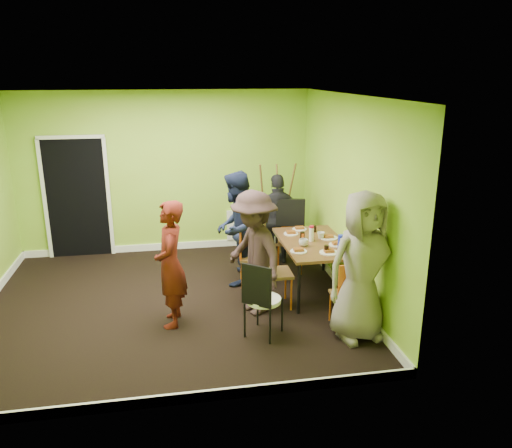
{
  "coord_description": "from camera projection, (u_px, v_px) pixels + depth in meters",
  "views": [
    {
      "loc": [
        0.05,
        -6.41,
        3.08
      ],
      "look_at": [
        1.19,
        0.0,
        1.09
      ],
      "focal_mm": 35.0,
      "sensor_mm": 36.0,
      "label": 1
    }
  ],
  "objects": [
    {
      "name": "ground",
      "position": [
        172.0,
        303.0,
        6.93
      ],
      "size": [
        5.0,
        5.0,
        0.0
      ],
      "primitive_type": "plane",
      "color": "black",
      "rests_on": "ground"
    },
    {
      "name": "room_walls",
      "position": [
        166.0,
        235.0,
        6.67
      ],
      "size": [
        5.04,
        4.54,
        2.82
      ],
      "color": "#8DB32E",
      "rests_on": "ground"
    },
    {
      "name": "dining_table",
      "position": [
        313.0,
        245.0,
        7.16
      ],
      "size": [
        0.9,
        1.5,
        0.75
      ],
      "color": "black",
      "rests_on": "ground"
    },
    {
      "name": "chair_left_far",
      "position": [
        247.0,
        252.0,
        7.41
      ],
      "size": [
        0.43,
        0.42,
        0.93
      ],
      "rotation": [
        0.0,
        0.0,
        -1.69
      ],
      "color": "#DA6014",
      "rests_on": "ground"
    },
    {
      "name": "chair_left_near",
      "position": [
        270.0,
        267.0,
        6.7
      ],
      "size": [
        0.43,
        0.43,
        1.02
      ],
      "rotation": [
        0.0,
        0.0,
        -1.59
      ],
      "color": "#DA6014",
      "rests_on": "ground"
    },
    {
      "name": "chair_back_end",
      "position": [
        290.0,
        220.0,
        8.05
      ],
      "size": [
        0.57,
        0.64,
        1.12
      ],
      "rotation": [
        0.0,
        0.0,
        2.88
      ],
      "color": "#DA6014",
      "rests_on": "ground"
    },
    {
      "name": "chair_front_end",
      "position": [
        349.0,
        292.0,
        6.11
      ],
      "size": [
        0.38,
        0.38,
        0.89
      ],
      "rotation": [
        0.0,
        0.0,
        -0.03
      ],
      "color": "#DA6014",
      "rests_on": "ground"
    },
    {
      "name": "chair_bentwood",
      "position": [
        261.0,
        296.0,
        5.9
      ],
      "size": [
        0.53,
        0.53,
        0.97
      ],
      "rotation": [
        0.0,
        0.0,
        -0.66
      ],
      "color": "black",
      "rests_on": "ground"
    },
    {
      "name": "easel",
      "position": [
        276.0,
        209.0,
        8.66
      ],
      "size": [
        0.65,
        0.61,
        1.61
      ],
      "color": "brown",
      "rests_on": "ground"
    },
    {
      "name": "plate_near_left",
      "position": [
        291.0,
        234.0,
        7.47
      ],
      "size": [
        0.22,
        0.22,
        0.01
      ],
      "primitive_type": "cylinder",
      "color": "white",
      "rests_on": "dining_table"
    },
    {
      "name": "plate_near_right",
      "position": [
        299.0,
        251.0,
        6.74
      ],
      "size": [
        0.23,
        0.23,
        0.01
      ],
      "primitive_type": "cylinder",
      "color": "white",
      "rests_on": "dining_table"
    },
    {
      "name": "plate_far_back",
      "position": [
        300.0,
        229.0,
        7.69
      ],
      "size": [
        0.22,
        0.22,
        0.01
      ],
      "primitive_type": "cylinder",
      "color": "white",
      "rests_on": "dining_table"
    },
    {
      "name": "plate_far_front",
      "position": [
        329.0,
        252.0,
        6.7
      ],
      "size": [
        0.26,
        0.26,
        0.01
      ],
      "primitive_type": "cylinder",
      "color": "white",
      "rests_on": "dining_table"
    },
    {
      "name": "plate_wall_back",
      "position": [
        329.0,
        238.0,
        7.29
      ],
      "size": [
        0.26,
        0.26,
        0.01
      ],
      "primitive_type": "cylinder",
      "color": "white",
      "rests_on": "dining_table"
    },
    {
      "name": "plate_wall_front",
      "position": [
        337.0,
        245.0,
        7.0
      ],
      "size": [
        0.23,
        0.23,
        0.01
      ],
      "primitive_type": "cylinder",
      "color": "white",
      "rests_on": "dining_table"
    },
    {
      "name": "thermos",
      "position": [
        311.0,
        234.0,
        7.14
      ],
      "size": [
        0.07,
        0.07,
        0.2
      ],
      "primitive_type": "cylinder",
      "color": "white",
      "rests_on": "dining_table"
    },
    {
      "name": "blue_bottle",
      "position": [
        341.0,
        242.0,
        6.81
      ],
      "size": [
        0.08,
        0.08,
        0.21
      ],
      "primitive_type": "cylinder",
      "color": "#1B27CD",
      "rests_on": "dining_table"
    },
    {
      "name": "orange_bottle",
      "position": [
        303.0,
        237.0,
        7.23
      ],
      "size": [
        0.04,
        0.04,
        0.09
      ],
      "primitive_type": "cylinder",
      "color": "#DA6014",
      "rests_on": "dining_table"
    },
    {
      "name": "glass_mid",
      "position": [
        302.0,
        235.0,
        7.25
      ],
      "size": [
        0.07,
        0.07,
        0.1
      ],
      "primitive_type": "cylinder",
      "color": "black",
      "rests_on": "dining_table"
    },
    {
      "name": "glass_back",
      "position": [
        314.0,
        229.0,
        7.57
      ],
      "size": [
        0.06,
        0.06,
        0.1
      ],
      "primitive_type": "cylinder",
      "color": "black",
      "rests_on": "dining_table"
    },
    {
      "name": "glass_front",
      "position": [
        326.0,
        249.0,
        6.69
      ],
      "size": [
        0.06,
        0.06,
        0.1
      ],
      "primitive_type": "cylinder",
      "color": "black",
      "rests_on": "dining_table"
    },
    {
      "name": "cup_a",
      "position": [
        303.0,
        243.0,
        6.95
      ],
      "size": [
        0.13,
        0.13,
        0.1
      ],
      "primitive_type": "imported",
      "color": "white",
      "rests_on": "dining_table"
    },
    {
      "name": "cup_b",
      "position": [
        321.0,
        235.0,
        7.26
      ],
      "size": [
        0.1,
        0.1,
        0.1
      ],
      "primitive_type": "imported",
      "color": "white",
      "rests_on": "dining_table"
    },
    {
      "name": "person_standing",
      "position": [
        171.0,
        264.0,
        6.16
      ],
      "size": [
        0.43,
        0.61,
        1.61
      ],
      "primitive_type": "imported",
      "rotation": [
        0.0,
        0.0,
        -1.64
      ],
      "color": "#4F140D",
      "rests_on": "ground"
    },
    {
      "name": "person_left_far",
      "position": [
        236.0,
        228.0,
        7.4
      ],
      "size": [
        0.91,
        1.01,
        1.71
      ],
      "primitive_type": "imported",
      "rotation": [
        0.0,
        0.0,
        -1.96
      ],
      "color": "#161D38",
      "rests_on": "ground"
    },
    {
      "name": "person_left_near",
      "position": [
        254.0,
        253.0,
        6.47
      ],
      "size": [
        0.97,
        1.22,
        1.66
      ],
      "primitive_type": "imported",
      "rotation": [
        0.0,
        0.0,
        -1.19
      ],
      "color": "#302020",
      "rests_on": "ground"
    },
    {
      "name": "person_back_end",
      "position": [
        278.0,
        219.0,
        8.22
      ],
      "size": [
        0.92,
        0.46,
        1.5
      ],
      "primitive_type": "imported",
      "rotation": [
        0.0,
        0.0,
        3.25
      ],
      "color": "black",
      "rests_on": "ground"
    },
    {
      "name": "person_front_end",
      "position": [
        362.0,
        267.0,
        5.81
      ],
      "size": [
        0.96,
        0.7,
        1.82
      ],
      "primitive_type": "imported",
      "rotation": [
        0.0,
        0.0,
        0.15
      ],
      "color": "gray",
      "rests_on": "ground"
    }
  ]
}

